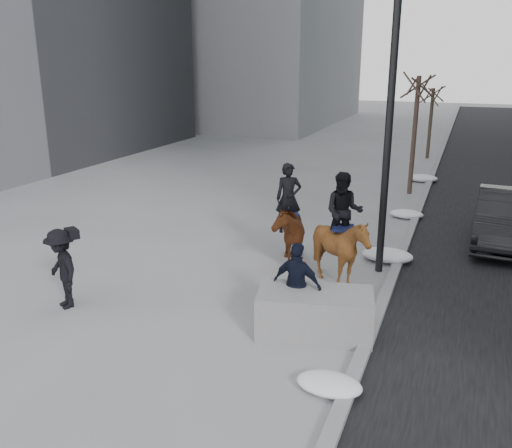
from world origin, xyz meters
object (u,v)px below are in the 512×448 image
at_px(car_near, 506,218).
at_px(mounted_right, 341,242).
at_px(planter, 315,313).
at_px(mounted_left, 286,228).

height_order(car_near, mounted_right, mounted_right).
xyz_separation_m(car_near, mounted_right, (-3.75, -4.77, 0.32)).
distance_m(planter, car_near, 8.16).
relative_size(car_near, mounted_left, 1.75).
relative_size(car_near, mounted_right, 1.71).
distance_m(planter, mounted_right, 2.60).
xyz_separation_m(planter, mounted_right, (-0.09, 2.52, 0.65)).
height_order(planter, car_near, car_near).
height_order(car_near, mounted_left, mounted_left).
bearing_deg(mounted_right, planter, -88.06).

